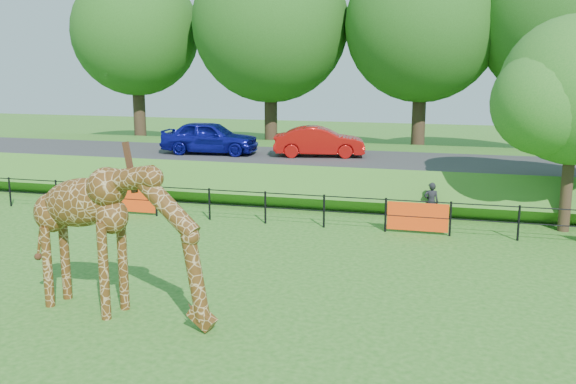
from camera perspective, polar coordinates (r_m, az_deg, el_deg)
name	(u,v)px	position (r m, az deg, el deg)	size (l,w,h in m)	color
ground	(244,321)	(13.71, -3.95, -11.39)	(90.00, 90.00, 0.00)	#246218
giraffe	(117,240)	(13.93, -14.93, -4.14)	(4.66, 0.86, 3.33)	#523011
perimeter_fence	(324,211)	(20.91, 3.22, -1.71)	(28.07, 0.10, 1.10)	black
embankment	(360,171)	(28.13, 6.41, 1.89)	(40.00, 9.00, 1.30)	#246218
road	(355,160)	(26.55, 5.95, 2.87)	(40.00, 5.00, 0.12)	#2A2A2C
car_blue	(210,137)	(27.85, -6.96, 4.85)	(1.67, 4.16, 1.42)	#121496
car_red	(319,142)	(26.90, 2.81, 4.50)	(1.32, 3.77, 1.24)	red
visitor	(431,202)	(22.10, 12.61, -0.89)	(0.50, 0.33, 1.36)	black
bg_tree_line	(420,24)	(34.04, 11.67, 14.45)	(37.30, 8.80, 11.82)	#312016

